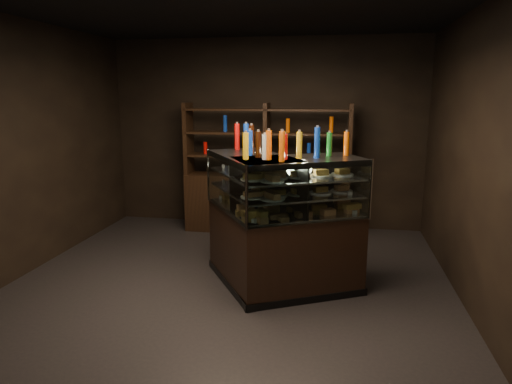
% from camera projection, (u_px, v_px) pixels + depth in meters
% --- Properties ---
extents(ground, '(5.00, 5.00, 0.00)m').
position_uv_depth(ground, '(230.00, 283.00, 5.26)').
color(ground, black).
rests_on(ground, ground).
extents(room_shell, '(5.02, 5.02, 3.01)m').
position_uv_depth(room_shell, '(228.00, 112.00, 4.85)').
color(room_shell, black).
rests_on(room_shell, ground).
extents(display_case, '(1.92, 1.52, 1.49)m').
position_uv_depth(display_case, '(275.00, 245.00, 5.05)').
color(display_case, black).
rests_on(display_case, ground).
extents(food_display, '(1.52, 1.15, 0.46)m').
position_uv_depth(food_display, '(275.00, 188.00, 4.91)').
color(food_display, gold).
rests_on(food_display, display_case).
extents(bottles_top, '(1.35, 1.01, 0.30)m').
position_uv_depth(bottles_top, '(276.00, 143.00, 4.81)').
color(bottles_top, yellow).
rests_on(bottles_top, display_case).
extents(potted_conifer, '(0.33, 0.33, 0.72)m').
position_uv_depth(potted_conifer, '(336.00, 255.00, 4.99)').
color(potted_conifer, black).
rests_on(potted_conifer, ground).
extents(back_shelving, '(2.54, 0.44, 2.00)m').
position_uv_depth(back_shelving, '(266.00, 194.00, 7.09)').
color(back_shelving, black).
rests_on(back_shelving, ground).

